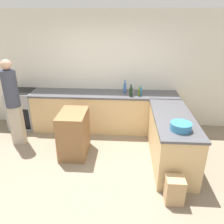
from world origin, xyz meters
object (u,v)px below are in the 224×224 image
object	(u,v)px
vinegar_bottle_clear	(132,89)
olive_oil_bottle	(139,92)
wine_bottle_dark	(131,92)
person_by_range	(13,100)
mixing_bowl	(181,126)
island_table	(74,133)
water_bottle_blue	(125,88)
dish_soap_bottle	(141,91)
range_oven	(24,109)
paper_bag	(174,190)

from	to	relation	value
vinegar_bottle_clear	olive_oil_bottle	bearing A→B (deg)	-55.29
wine_bottle_dark	person_by_range	xyz separation A→B (m)	(-2.36, -0.64, -0.02)
mixing_bowl	person_by_range	distance (m)	3.23
island_table	wine_bottle_dark	xyz separation A→B (m)	(1.10, 0.92, 0.58)
water_bottle_blue	olive_oil_bottle	world-z (taller)	water_bottle_blue
dish_soap_bottle	mixing_bowl	bearing A→B (deg)	-72.92
wine_bottle_dark	range_oven	bearing A→B (deg)	175.72
vinegar_bottle_clear	water_bottle_blue	size ratio (longest dim) A/B	0.80
range_oven	person_by_range	size ratio (longest dim) A/B	0.51
water_bottle_blue	island_table	bearing A→B (deg)	-129.08
dish_soap_bottle	water_bottle_blue	bearing A→B (deg)	161.32
range_oven	vinegar_bottle_clear	world-z (taller)	vinegar_bottle_clear
wine_bottle_dark	person_by_range	world-z (taller)	person_by_range
wine_bottle_dark	paper_bag	bearing A→B (deg)	-73.22
mixing_bowl	paper_bag	size ratio (longest dim) A/B	0.78
mixing_bowl	water_bottle_blue	xyz separation A→B (m)	(-0.88, 1.81, 0.06)
island_table	vinegar_bottle_clear	world-z (taller)	vinegar_bottle_clear
island_table	paper_bag	size ratio (longest dim) A/B	2.13
mixing_bowl	paper_bag	distance (m)	0.94
range_oven	vinegar_bottle_clear	distance (m)	2.69
island_table	person_by_range	bearing A→B (deg)	167.47
dish_soap_bottle	vinegar_bottle_clear	bearing A→B (deg)	153.02
dish_soap_bottle	person_by_range	bearing A→B (deg)	-163.29
dish_soap_bottle	water_bottle_blue	xyz separation A→B (m)	(-0.36, 0.12, 0.04)
person_by_range	water_bottle_blue	bearing A→B (deg)	21.99
wine_bottle_dark	dish_soap_bottle	bearing A→B (deg)	31.93
mixing_bowl	dish_soap_bottle	xyz separation A→B (m)	(-0.52, 1.69, 0.02)
dish_soap_bottle	paper_bag	size ratio (longest dim) A/B	0.50
wine_bottle_dark	olive_oil_bottle	size ratio (longest dim) A/B	1.31
range_oven	wine_bottle_dark	distance (m)	2.67
mixing_bowl	vinegar_bottle_clear	bearing A→B (deg)	111.58
dish_soap_bottle	vinegar_bottle_clear	size ratio (longest dim) A/B	0.86
wine_bottle_dark	water_bottle_blue	distance (m)	0.30
mixing_bowl	olive_oil_bottle	xyz separation A→B (m)	(-0.56, 1.58, 0.02)
range_oven	water_bottle_blue	xyz separation A→B (m)	(2.46, 0.07, 0.57)
range_oven	wine_bottle_dark	xyz separation A→B (m)	(2.60, -0.19, 0.56)
range_oven	water_bottle_blue	world-z (taller)	water_bottle_blue
olive_oil_bottle	person_by_range	xyz separation A→B (m)	(-2.54, -0.67, 0.00)
olive_oil_bottle	person_by_range	size ratio (longest dim) A/B	0.11
range_oven	water_bottle_blue	size ratio (longest dim) A/B	3.11
range_oven	wine_bottle_dark	bearing A→B (deg)	-4.28
water_bottle_blue	mixing_bowl	bearing A→B (deg)	-64.09
range_oven	mixing_bowl	size ratio (longest dim) A/B	2.86
dish_soap_bottle	range_oven	bearing A→B (deg)	178.86
island_table	paper_bag	bearing A→B (deg)	-33.93
dish_soap_bottle	island_table	bearing A→B (deg)	-141.26
island_table	olive_oil_bottle	size ratio (longest dim) A/B	4.29
olive_oil_bottle	island_table	bearing A→B (deg)	-143.39
mixing_bowl	person_by_range	bearing A→B (deg)	163.63
mixing_bowl	wine_bottle_dark	world-z (taller)	wine_bottle_dark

